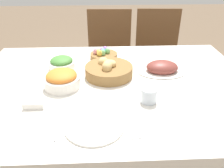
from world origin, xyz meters
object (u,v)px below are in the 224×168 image
at_px(chair_far_center, 109,56).
at_px(dinner_plate, 94,126).
at_px(bread_basket, 109,70).
at_px(fork, 58,127).
at_px(carrot_bowl, 62,79).
at_px(knife, 130,125).
at_px(ham_platter, 162,68).
at_px(chair_far_right, 157,55).
at_px(green_salad_bowl, 62,63).
at_px(egg_basket, 103,55).
at_px(spoon, 137,125).
at_px(butter_dish, 34,104).
at_px(drinking_cup, 149,95).

distance_m(chair_far_center, dinner_plate, 1.36).
height_order(bread_basket, fork, bread_basket).
relative_size(carrot_bowl, knife, 1.14).
relative_size(ham_platter, knife, 1.74).
bearing_deg(chair_far_right, green_salad_bowl, -133.71).
height_order(egg_basket, knife, egg_basket).
distance_m(dinner_plate, fork, 0.16).
bearing_deg(knife, bread_basket, 99.02).
height_order(ham_platter, green_salad_bowl, green_salad_bowl).
xyz_separation_m(spoon, butter_dish, (-0.48, 0.17, 0.01)).
distance_m(fork, drinking_cup, 0.46).
height_order(spoon, butter_dish, butter_dish).
height_order(bread_basket, butter_dish, bread_basket).
distance_m(ham_platter, drinking_cup, 0.36).
xyz_separation_m(egg_basket, ham_platter, (0.36, -0.24, -0.00)).
bearing_deg(dinner_plate, chair_far_right, 66.32).
xyz_separation_m(egg_basket, carrot_bowl, (-0.23, -0.40, 0.02)).
distance_m(spoon, drinking_cup, 0.21).
distance_m(bread_basket, drinking_cup, 0.35).
bearing_deg(dinner_plate, spoon, 0.00).
bearing_deg(drinking_cup, knife, -121.59).
distance_m(egg_basket, fork, 0.78).
height_order(chair_far_center, carrot_bowl, chair_far_center).
bearing_deg(chair_far_center, fork, -99.19).
height_order(fork, knife, same).
distance_m(egg_basket, knife, 0.76).
bearing_deg(green_salad_bowl, ham_platter, -7.28).
distance_m(bread_basket, fork, 0.53).
relative_size(ham_platter, dinner_plate, 1.16).
relative_size(chair_far_center, green_salad_bowl, 5.48).
distance_m(egg_basket, ham_platter, 0.43).
height_order(dinner_plate, drinking_cup, drinking_cup).
relative_size(egg_basket, knife, 1.09).
distance_m(chair_far_right, green_salad_bowl, 1.13).
distance_m(spoon, butter_dish, 0.51).
relative_size(carrot_bowl, fork, 1.14).
bearing_deg(spoon, ham_platter, 66.28).
height_order(bread_basket, drinking_cup, bread_basket).
xyz_separation_m(chair_far_right, egg_basket, (-0.54, -0.59, 0.26)).
relative_size(dinner_plate, fork, 1.50).
height_order(chair_far_center, butter_dish, chair_far_center).
bearing_deg(egg_basket, green_salad_bowl, -149.59).
relative_size(bread_basket, fork, 1.64).
xyz_separation_m(ham_platter, butter_dish, (-0.71, -0.35, -0.01)).
bearing_deg(chair_far_right, knife, -104.33).
bearing_deg(bread_basket, dinner_plate, -99.42).
xyz_separation_m(chair_far_center, carrot_bowl, (-0.30, -0.98, 0.28)).
bearing_deg(butter_dish, dinner_plate, -29.54).
relative_size(green_salad_bowl, drinking_cup, 2.02).
bearing_deg(drinking_cup, butter_dish, -178.14).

